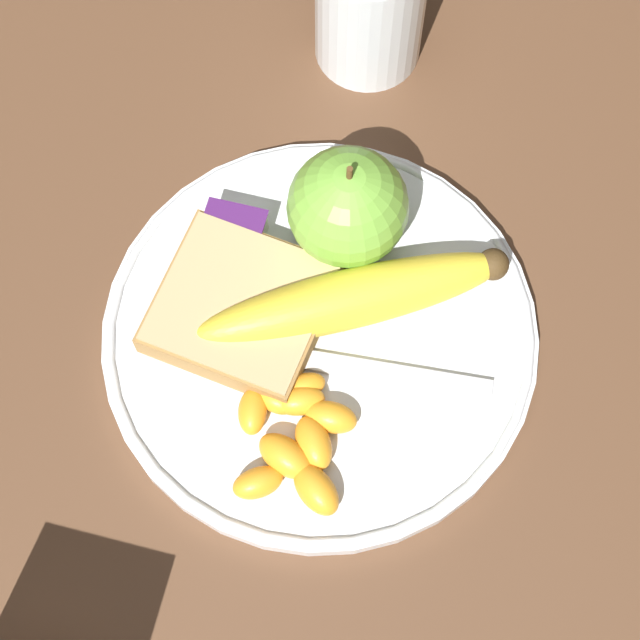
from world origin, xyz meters
name	(u,v)px	position (x,y,z in m)	size (l,w,h in m)	color
ground_plane	(320,339)	(0.00, 0.00, 0.00)	(3.00, 3.00, 0.00)	brown
plate	(320,335)	(0.00, 0.00, 0.01)	(0.26, 0.26, 0.01)	silver
juice_glass	(370,7)	(-0.02, 0.21, 0.04)	(0.07, 0.07, 0.09)	silver
apple	(343,206)	(0.00, 0.07, 0.05)	(0.07, 0.07, 0.08)	#72B23D
banana	(354,298)	(0.02, 0.02, 0.03)	(0.18, 0.12, 0.04)	yellow
bread_slice	(241,309)	(-0.05, 0.00, 0.02)	(0.11, 0.10, 0.02)	olive
fork	(306,360)	(0.00, -0.02, 0.01)	(0.19, 0.03, 0.00)	silver
jam_packet	(233,233)	(-0.07, 0.05, 0.02)	(0.04, 0.03, 0.02)	white
orange_segment_0	(300,385)	(0.00, -0.04, 0.02)	(0.03, 0.03, 0.01)	orange
orange_segment_1	(331,417)	(0.02, -0.05, 0.02)	(0.03, 0.02, 0.02)	orange
orange_segment_2	(314,443)	(0.01, -0.07, 0.02)	(0.03, 0.04, 0.02)	orange
orange_segment_3	(252,411)	(-0.03, -0.06, 0.02)	(0.02, 0.03, 0.02)	orange
orange_segment_4	(258,483)	(-0.01, -0.10, 0.02)	(0.03, 0.03, 0.02)	orange
orange_segment_5	(316,490)	(0.02, -0.10, 0.02)	(0.04, 0.04, 0.02)	orange
orange_segment_6	(293,458)	(0.00, -0.08, 0.02)	(0.04, 0.03, 0.02)	orange
orange_segment_7	(276,400)	(-0.01, -0.05, 0.02)	(0.03, 0.02, 0.01)	orange
orange_segment_8	(307,402)	(0.00, -0.05, 0.02)	(0.03, 0.03, 0.02)	orange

